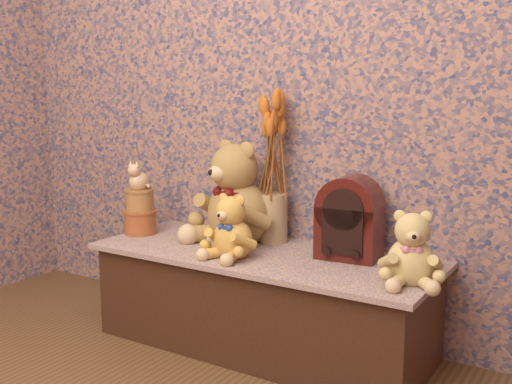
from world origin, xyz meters
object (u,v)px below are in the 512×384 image
Objects in this scene: teddy_medium at (233,223)px; biscuit_tin_lower at (140,222)px; cathedral_radio at (350,217)px; ceramic_vase at (273,218)px; cat_figurine at (139,175)px; teddy_large at (238,188)px; teddy_small at (412,244)px.

teddy_medium reaches higher than biscuit_tin_lower.
ceramic_vase is at bearing 165.54° from cathedral_radio.
ceramic_vase is at bearing 93.64° from teddy_medium.
cathedral_radio is 0.37m from ceramic_vase.
biscuit_tin_lower is 0.21m from cat_figurine.
cat_figurine reaches higher than cathedral_radio.
cathedral_radio is at bearing 7.82° from biscuit_tin_lower.
teddy_medium is at bearing -9.53° from biscuit_tin_lower.
cat_figurine is at bearing -177.58° from cathedral_radio.
teddy_large is at bearing 10.50° from cat_figurine.
teddy_small is (0.65, 0.04, 0.00)m from teddy_medium.
cat_figurine reaches higher than ceramic_vase.
biscuit_tin_lower is at bearing -161.73° from ceramic_vase.
teddy_small reaches higher than biscuit_tin_lower.
teddy_large reaches higher than biscuit_tin_lower.
ceramic_vase is 0.60m from cat_figurine.
teddy_medium is 0.27m from ceramic_vase.
cathedral_radio reaches higher than biscuit_tin_lower.
cathedral_radio is (0.37, 0.22, 0.03)m from teddy_medium.
ceramic_vase is (-0.36, 0.06, -0.05)m from cathedral_radio.
teddy_medium is at bearing -42.10° from teddy_large.
cathedral_radio is 0.93m from biscuit_tin_lower.
cat_figurine is (0.00, 0.00, 0.21)m from biscuit_tin_lower.
ceramic_vase is (0.12, 0.07, -0.12)m from teddy_large.
ceramic_vase is at bearing 47.42° from teddy_large.
cathedral_radio reaches higher than ceramic_vase.
teddy_small is 1.20m from cat_figurine.
cat_figurine is at bearing -161.73° from ceramic_vase.
cat_figurine reaches higher than teddy_small.
teddy_medium is at bearing -92.26° from ceramic_vase.
ceramic_vase is at bearing 138.63° from teddy_small.
cathedral_radio is 2.40× the size of cat_figurine.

